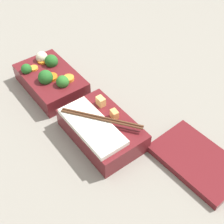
% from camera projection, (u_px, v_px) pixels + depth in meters
% --- Properties ---
extents(ground_plane, '(3.00, 3.00, 0.00)m').
position_uv_depth(ground_plane, '(70.00, 107.00, 0.83)').
color(ground_plane, gray).
extents(bento_tray_vegetable, '(0.20, 0.13, 0.08)m').
position_uv_depth(bento_tray_vegetable, '(51.00, 79.00, 0.86)').
color(bento_tray_vegetable, maroon).
rests_on(bento_tray_vegetable, ground_plane).
extents(bento_tray_rice, '(0.20, 0.13, 0.07)m').
position_uv_depth(bento_tray_rice, '(101.00, 129.00, 0.73)').
color(bento_tray_rice, maroon).
rests_on(bento_tray_rice, ground_plane).
extents(bento_lid, '(0.20, 0.14, 0.02)m').
position_uv_depth(bento_lid, '(197.00, 161.00, 0.70)').
color(bento_lid, maroon).
rests_on(bento_lid, ground_plane).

